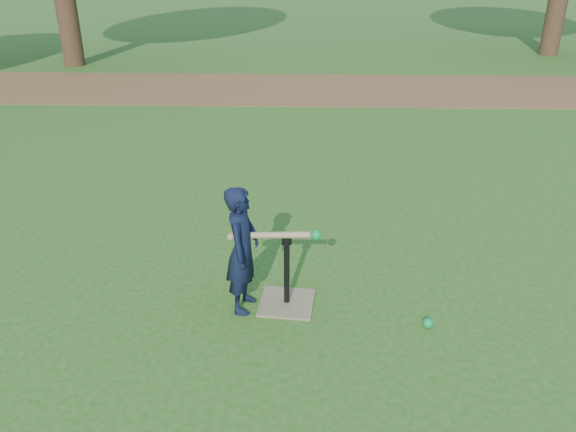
{
  "coord_description": "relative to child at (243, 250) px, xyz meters",
  "views": [
    {
      "loc": [
        -0.15,
        -4.19,
        2.6
      ],
      "look_at": [
        -0.29,
        -0.07,
        0.65
      ],
      "focal_mm": 35.0,
      "sensor_mm": 36.0,
      "label": 1
    }
  ],
  "objects": [
    {
      "name": "batting_tee",
      "position": [
        0.34,
        0.05,
        -0.41
      ],
      "size": [
        0.47,
        0.47,
        0.61
      ],
      "color": "#806F51",
      "rests_on": "ground"
    },
    {
      "name": "swing_action",
      "position": [
        0.26,
        0.02,
        0.12
      ],
      "size": [
        0.72,
        0.12,
        0.1
      ],
      "color": "#A4805F",
      "rests_on": "ground"
    },
    {
      "name": "child",
      "position": [
        0.0,
        0.0,
        0.0
      ],
      "size": [
        0.31,
        0.41,
        1.04
      ],
      "primitive_type": "imported",
      "rotation": [
        0.0,
        0.0,
        1.41
      ],
      "color": "black",
      "rests_on": "ground"
    },
    {
      "name": "ground",
      "position": [
        0.63,
        0.42,
        -0.52
      ],
      "size": [
        80.0,
        80.0,
        0.0
      ],
      "primitive_type": "plane",
      "color": "#285116",
      "rests_on": "ground"
    },
    {
      "name": "dirt_strip",
      "position": [
        0.63,
        7.92,
        -0.51
      ],
      "size": [
        24.0,
        3.0,
        0.01
      ],
      "primitive_type": "cube",
      "color": "brown",
      "rests_on": "ground"
    },
    {
      "name": "wiffle_ball_ground",
      "position": [
        1.43,
        -0.23,
        -0.48
      ],
      "size": [
        0.08,
        0.08,
        0.08
      ],
      "primitive_type": "sphere",
      "color": "#0D9244",
      "rests_on": "ground"
    }
  ]
}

